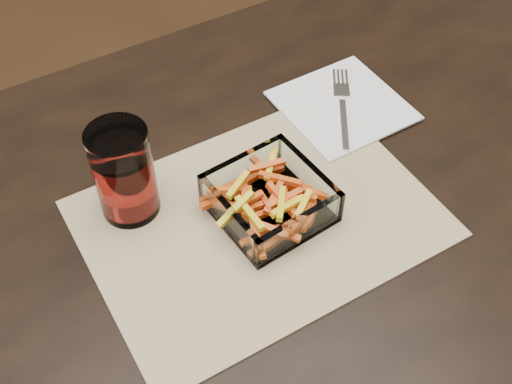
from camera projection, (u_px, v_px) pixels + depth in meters
dining_table at (323, 234)px, 0.95m from camera, size 1.60×0.90×0.75m
placemat at (260, 218)px, 0.85m from camera, size 0.45×0.33×0.00m
glass_bowl at (270, 201)px, 0.84m from camera, size 0.15×0.15×0.05m
tumbler at (125, 175)px, 0.82m from camera, size 0.08×0.08×0.14m
napkin at (342, 105)px, 0.99m from camera, size 0.18×0.18×0.00m
fork at (343, 105)px, 0.99m from camera, size 0.11×0.16×0.00m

